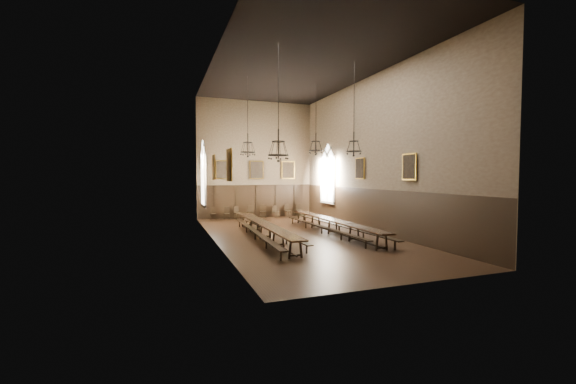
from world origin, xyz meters
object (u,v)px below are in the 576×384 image
bench_left_outer (255,234)px  chandelier_back_left (248,147)px  table_right (333,226)px  chandelier_back_right (316,146)px  chair_7 (299,212)px  chandelier_front_left (278,148)px  chair_6 (288,213)px  chair_2 (237,215)px  chair_3 (251,215)px  bench_right_inner (322,229)px  chair_1 (227,216)px  chair_5 (276,214)px  bench_right_outer (339,228)px  bench_left_inner (270,232)px  chair_4 (263,214)px  chair_0 (213,216)px  table_left (265,231)px  chandelier_front_right (354,145)px

bench_left_outer → chandelier_back_left: size_ratio=2.24×
table_right → chandelier_back_right: 5.34m
bench_left_outer → chandelier_back_right: (4.66, 2.82, 4.82)m
chair_7 → chandelier_front_left: size_ratio=0.20×
table_right → bench_left_outer: (-4.57, -0.28, -0.12)m
chair_6 → chandelier_back_right: bearing=-102.6°
chair_2 → chair_3: size_ratio=0.99×
bench_right_inner → chandelier_front_left: bearing=-138.5°
chair_1 → chair_7: size_ratio=0.91×
chair_5 → chandelier_front_left: bearing=-124.4°
chair_5 → chair_7: bearing=-15.8°
bench_left_outer → bench_right_outer: 5.00m
bench_left_inner → chandelier_back_left: 5.24m
chair_4 → bench_left_inner: bearing=-91.7°
chair_1 → chair_5: bearing=15.1°
bench_left_inner → chair_1: bearing=95.9°
chair_2 → chandelier_back_left: chandelier_back_left is taller
chair_0 → chair_7: 6.77m
table_left → chair_6: (4.37, 8.68, -0.10)m
bench_right_outer → chair_5: (-1.10, 8.39, -0.02)m
chandelier_front_left → chair_3: bearing=82.3°
table_left → chandelier_front_left: (-0.19, -2.80, 4.08)m
chair_4 → chandelier_back_left: chandelier_back_left is taller
chair_3 → chandelier_front_left: bearing=-97.4°
chair_6 → chandelier_back_left: bearing=-137.7°
bench_left_inner → chandelier_front_right: chandelier_front_right is taller
chair_1 → chandelier_back_left: chandelier_back_left is taller
table_right → chandelier_front_right: chandelier_front_right is taller
chandelier_front_right → bench_left_outer: bearing=159.2°
table_right → chandelier_back_right: size_ratio=2.42×
chair_3 → chair_7: size_ratio=0.95×
chair_3 → table_right: bearing=-72.4°
chair_0 → chair_1: bearing=-5.5°
chair_4 → chandelier_front_right: size_ratio=0.21×
bench_left_inner → chair_7: (4.92, 8.28, 0.03)m
bench_left_inner → chair_4: bearing=76.7°
chair_0 → chair_2: chair_2 is taller
chair_6 → chandelier_back_right: 7.65m
chandelier_front_right → table_left: bearing=155.5°
chair_1 → chandelier_back_right: (4.57, -5.94, 4.83)m
chandelier_front_right → chair_5: bearing=94.2°
bench_right_outer → chair_0: 10.29m
table_left → chair_4: chair_4 is taller
table_left → bench_left_inner: 0.56m
bench_right_inner → chair_1: 9.14m
bench_left_inner → chair_2: bearing=90.5°
table_left → bench_left_inner: size_ratio=1.08×
chair_3 → bench_right_outer: bearing=-69.7°
bench_left_inner → bench_right_inner: bench_right_inner is taller
chandelier_front_left → bench_right_outer: bearing=33.2°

